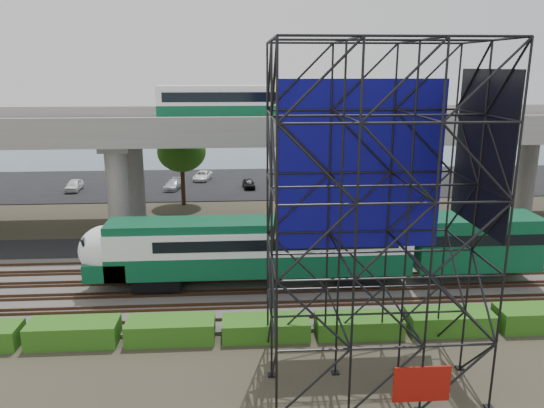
{
  "coord_description": "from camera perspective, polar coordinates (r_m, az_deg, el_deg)",
  "views": [
    {
      "loc": [
        -0.36,
        -29.82,
        13.99
      ],
      "look_at": [
        2.01,
        6.0,
        4.62
      ],
      "focal_mm": 35.0,
      "sensor_mm": 36.0,
      "label": 1
    }
  ],
  "objects": [
    {
      "name": "suv",
      "position": [
        43.47,
        -12.47,
        -3.43
      ],
      "size": [
        5.44,
        3.53,
        1.39
      ],
      "primitive_type": "imported",
      "rotation": [
        0.0,
        0.0,
        1.31
      ],
      "color": "black",
      "rests_on": "service_road"
    },
    {
      "name": "ballast_bed",
      "position": [
        34.72,
        -2.91,
        -8.97
      ],
      "size": [
        90.0,
        12.0,
        0.2
      ],
      "primitive_type": "cube",
      "color": "slate",
      "rests_on": "ground"
    },
    {
      "name": "parked_cars",
      "position": [
        64.85,
        -3.36,
        2.75
      ],
      "size": [
        36.42,
        9.4,
        1.28
      ],
      "color": "white",
      "rests_on": "parking_lot"
    },
    {
      "name": "ground",
      "position": [
        32.94,
        -2.85,
        -10.52
      ],
      "size": [
        140.0,
        140.0,
        0.0
      ],
      "primitive_type": "plane",
      "color": "#474233",
      "rests_on": "ground"
    },
    {
      "name": "scaffold_tower",
      "position": [
        23.55,
        10.98,
        -1.7
      ],
      "size": [
        9.36,
        6.36,
        15.0
      ],
      "color": "black",
      "rests_on": "ground"
    },
    {
      "name": "overpass",
      "position": [
        46.18,
        -3.43,
        7.42
      ],
      "size": [
        80.0,
        12.0,
        12.4
      ],
      "color": "#9E9B93",
      "rests_on": "ground"
    },
    {
      "name": "service_road",
      "position": [
        42.67,
        -3.11,
        -4.48
      ],
      "size": [
        90.0,
        5.0,
        0.08
      ],
      "primitive_type": "cube",
      "color": "black",
      "rests_on": "ground"
    },
    {
      "name": "parking_lot",
      "position": [
        65.33,
        -3.39,
        2.27
      ],
      "size": [
        90.0,
        18.0,
        0.08
      ],
      "primitive_type": "cube",
      "color": "black",
      "rests_on": "ground"
    },
    {
      "name": "trees",
      "position": [
        46.95,
        -9.02,
        4.12
      ],
      "size": [
        40.94,
        16.94,
        7.69
      ],
      "color": "#382314",
      "rests_on": "ground"
    },
    {
      "name": "hedge_strip",
      "position": [
        28.87,
        -0.66,
        -13.09
      ],
      "size": [
        34.6,
        1.8,
        1.2
      ],
      "color": "#2D6316",
      "rests_on": "ground"
    },
    {
      "name": "harbor_water",
      "position": [
        86.95,
        -3.52,
        5.35
      ],
      "size": [
        140.0,
        40.0,
        0.03
      ],
      "primitive_type": "cube",
      "color": "#3F5867",
      "rests_on": "ground"
    },
    {
      "name": "commuter_train",
      "position": [
        33.88,
        2.29,
        -4.52
      ],
      "size": [
        29.3,
        3.06,
        4.3
      ],
      "color": "black",
      "rests_on": "rail_tracks"
    },
    {
      "name": "rail_tracks",
      "position": [
        34.65,
        -2.92,
        -8.7
      ],
      "size": [
        90.0,
        9.52,
        0.16
      ],
      "color": "#472D1E",
      "rests_on": "ballast_bed"
    }
  ]
}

